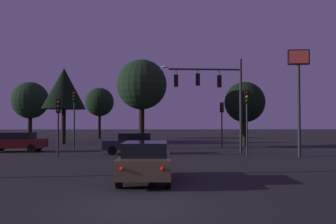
% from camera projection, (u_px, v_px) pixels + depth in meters
% --- Properties ---
extents(ground_plane, '(168.00, 168.00, 0.00)m').
position_uv_depth(ground_plane, '(155.00, 146.00, 33.85)').
color(ground_plane, black).
rests_on(ground_plane, ground).
extents(traffic_signal_mast_arm, '(6.05, 0.52, 7.01)m').
position_uv_depth(traffic_signal_mast_arm, '(216.00, 89.00, 26.03)').
color(traffic_signal_mast_arm, '#232326').
rests_on(traffic_signal_mast_arm, ground).
extents(traffic_light_corner_left, '(0.34, 0.37, 4.08)m').
position_uv_depth(traffic_light_corner_left, '(222.00, 116.00, 31.69)').
color(traffic_light_corner_left, '#232326').
rests_on(traffic_light_corner_left, ground).
extents(traffic_light_corner_right, '(0.36, 0.39, 4.90)m').
position_uv_depth(traffic_light_corner_right, '(74.00, 108.00, 29.21)').
color(traffic_light_corner_right, '#232326').
rests_on(traffic_light_corner_right, ground).
extents(traffic_light_median, '(0.36, 0.38, 3.79)m').
position_uv_depth(traffic_light_median, '(58.00, 116.00, 23.18)').
color(traffic_light_median, '#232326').
rests_on(traffic_light_median, ground).
extents(traffic_light_far_side, '(0.33, 0.37, 4.45)m').
position_uv_depth(traffic_light_far_side, '(247.00, 109.00, 23.63)').
color(traffic_light_far_side, '#232326').
rests_on(traffic_light_far_side, ground).
extents(car_nearside_lane, '(1.90, 4.30, 1.52)m').
position_uv_depth(car_nearside_lane, '(145.00, 161.00, 13.42)').
color(car_nearside_lane, '#473828').
rests_on(car_nearside_lane, ground).
extents(car_crossing_left, '(4.38, 2.18, 1.52)m').
position_uv_depth(car_crossing_left, '(133.00, 143.00, 25.29)').
color(car_crossing_left, '#232328').
rests_on(car_crossing_left, ground).
extents(car_crossing_right, '(4.55, 1.96, 1.52)m').
position_uv_depth(car_crossing_right, '(17.00, 142.00, 27.06)').
color(car_crossing_right, '#4C0F0F').
rests_on(car_crossing_right, ground).
extents(store_sign_illuminated, '(1.42, 0.38, 7.09)m').
position_uv_depth(store_sign_illuminated, '(299.00, 78.00, 23.14)').
color(store_sign_illuminated, '#232326').
rests_on(store_sign_illuminated, ground).
extents(tree_behind_sign, '(4.21, 4.21, 6.94)m').
position_uv_depth(tree_behind_sign, '(30.00, 101.00, 40.41)').
color(tree_behind_sign, black).
rests_on(tree_behind_sign, ground).
extents(tree_left_far, '(4.00, 4.00, 7.15)m').
position_uv_depth(tree_left_far, '(100.00, 102.00, 49.13)').
color(tree_left_far, black).
rests_on(tree_left_far, ground).
extents(tree_center_horizon, '(3.89, 3.89, 6.18)m').
position_uv_depth(tree_center_horizon, '(245.00, 102.00, 33.69)').
color(tree_center_horizon, black).
rests_on(tree_center_horizon, ground).
extents(tree_right_cluster, '(4.55, 4.55, 8.02)m').
position_uv_depth(tree_right_cluster, '(64.00, 89.00, 36.92)').
color(tree_right_cluster, black).
rests_on(tree_right_cluster, ground).
extents(tree_lot_edge, '(4.41, 4.41, 7.82)m').
position_uv_depth(tree_lot_edge, '(142.00, 85.00, 30.89)').
color(tree_lot_edge, black).
rests_on(tree_lot_edge, ground).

